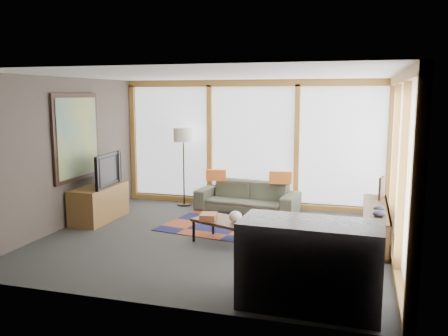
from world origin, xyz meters
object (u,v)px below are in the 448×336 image
(floor_lamp, at_px, (184,167))
(tv_console, at_px, (99,203))
(sofa, at_px, (247,197))
(coffee_table, at_px, (229,232))
(bookshelf, at_px, (375,224))
(bar_counter, at_px, (310,264))
(television, at_px, (103,170))

(floor_lamp, xyz_separation_m, tv_console, (-1.06, -1.56, -0.49))
(sofa, distance_m, tv_console, 2.84)
(coffee_table, xyz_separation_m, tv_console, (-2.69, 0.70, 0.13))
(bookshelf, distance_m, bar_counter, 2.80)
(sofa, xyz_separation_m, coffee_table, (0.23, -2.13, -0.11))
(sofa, bearing_deg, coffee_table, -77.22)
(bookshelf, xyz_separation_m, television, (-4.77, -0.11, 0.68))
(coffee_table, height_order, bookshelf, bookshelf)
(coffee_table, xyz_separation_m, television, (-2.60, 0.72, 0.76))
(sofa, height_order, tv_console, tv_console)
(sofa, bearing_deg, bar_counter, -60.68)
(bookshelf, relative_size, bar_counter, 1.41)
(floor_lamp, bearing_deg, bookshelf, -20.59)
(tv_console, xyz_separation_m, bar_counter, (4.13, -2.56, 0.16))
(coffee_table, xyz_separation_m, bar_counter, (1.44, -1.86, 0.29))
(sofa, xyz_separation_m, tv_console, (-2.46, -1.43, 0.03))
(tv_console, bearing_deg, coffee_table, -14.55)
(sofa, xyz_separation_m, bar_counter, (1.67, -3.99, 0.19))
(coffee_table, relative_size, bar_counter, 0.74)
(tv_console, relative_size, television, 1.23)
(floor_lamp, bearing_deg, bar_counter, -53.37)
(floor_lamp, relative_size, tv_console, 1.27)
(bookshelf, distance_m, tv_console, 4.86)
(television, bearing_deg, tv_console, 97.69)
(coffee_table, bearing_deg, floor_lamp, 125.71)
(tv_console, distance_m, bar_counter, 4.86)
(bar_counter, bearing_deg, coffee_table, 129.92)
(television, bearing_deg, bar_counter, -128.70)
(floor_lamp, distance_m, bar_counter, 5.15)
(floor_lamp, relative_size, television, 1.55)
(television, xyz_separation_m, bar_counter, (4.03, -2.58, -0.47))
(television, bearing_deg, floor_lamp, -38.29)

